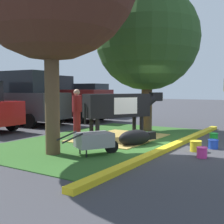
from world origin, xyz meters
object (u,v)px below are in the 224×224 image
(calf_lying, at_px, (136,138))
(bucket_blue, at_px, (213,144))
(bucket_yellow, at_px, (196,146))
(bucket_green, at_px, (214,137))
(pickup_truck_maroon, at_px, (63,100))
(cow_holstein, at_px, (120,106))
(hatchback_white, at_px, (87,100))
(bucket_pink, at_px, (202,152))
(shade_tree_right, at_px, (147,38))
(wheelbarrow, at_px, (95,140))
(suv_dark_grey, at_px, (21,98))
(person_handler, at_px, (77,111))

(calf_lying, xyz_separation_m, bucket_blue, (0.79, -2.06, -0.10))
(bucket_blue, bearing_deg, bucket_yellow, 154.60)
(bucket_yellow, relative_size, bucket_green, 1.16)
(bucket_yellow, height_order, pickup_truck_maroon, pickup_truck_maroon)
(cow_holstein, distance_m, hatchback_white, 8.49)
(cow_holstein, distance_m, bucket_pink, 3.80)
(shade_tree_right, relative_size, wheelbarrow, 3.78)
(bucket_pink, distance_m, bucket_yellow, 0.76)
(bucket_yellow, bearing_deg, shade_tree_right, 45.27)
(bucket_pink, bearing_deg, bucket_green, 7.29)
(calf_lying, xyz_separation_m, pickup_truck_maroon, (4.43, 6.88, 0.88))
(bucket_pink, bearing_deg, calf_lying, 76.24)
(wheelbarrow, height_order, pickup_truck_maroon, pickup_truck_maroon)
(cow_holstein, bearing_deg, bucket_green, -74.20)
(suv_dark_grey, xyz_separation_m, hatchback_white, (5.18, -0.03, -0.29))
(cow_holstein, relative_size, person_handler, 1.71)
(bucket_blue, xyz_separation_m, suv_dark_grey, (1.10, 9.30, 1.13))
(shade_tree_right, xyz_separation_m, pickup_truck_maroon, (1.44, 5.78, -2.57))
(bucket_yellow, bearing_deg, calf_lying, 94.92)
(calf_lying, relative_size, bucket_blue, 4.32)
(bucket_yellow, bearing_deg, bucket_pink, -151.99)
(bucket_pink, relative_size, hatchback_white, 0.06)
(bucket_green, bearing_deg, suv_dark_grey, 90.17)
(bucket_pink, xyz_separation_m, bucket_blue, (1.31, 0.05, -0.00))
(person_handler, bearing_deg, bucket_pink, -102.84)
(cow_holstein, height_order, hatchback_white, hatchback_white)
(bucket_green, bearing_deg, pickup_truck_maroon, 73.84)
(bucket_yellow, bearing_deg, suv_dark_grey, 79.09)
(person_handler, height_order, pickup_truck_maroon, pickup_truck_maroon)
(cow_holstein, bearing_deg, suv_dark_grey, 82.21)
(suv_dark_grey, bearing_deg, person_handler, -106.10)
(calf_lying, bearing_deg, wheelbarrow, 171.29)
(shade_tree_right, distance_m, bucket_green, 4.70)
(hatchback_white, bearing_deg, pickup_truck_maroon, -173.02)
(person_handler, bearing_deg, bucket_yellow, -95.53)
(bucket_pink, distance_m, bucket_blue, 1.31)
(cow_holstein, distance_m, wheelbarrow, 3.02)
(cow_holstein, distance_m, bucket_blue, 3.42)
(bucket_pink, relative_size, bucket_yellow, 0.83)
(bucket_pink, xyz_separation_m, bucket_yellow, (0.67, 0.36, 0.01))
(shade_tree_right, relative_size, suv_dark_grey, 1.23)
(calf_lying, bearing_deg, bucket_yellow, -85.08)
(bucket_blue, bearing_deg, hatchback_white, 55.90)
(person_handler, distance_m, bucket_pink, 5.03)
(bucket_pink, height_order, bucket_green, bucket_green)
(cow_holstein, bearing_deg, bucket_pink, -115.42)
(bucket_yellow, distance_m, pickup_truck_maroon, 9.69)
(bucket_pink, distance_m, hatchback_white, 12.04)
(person_handler, xyz_separation_m, bucket_pink, (-1.11, -4.85, -0.77))
(shade_tree_right, xyz_separation_m, bucket_blue, (-2.20, -3.16, -3.55))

